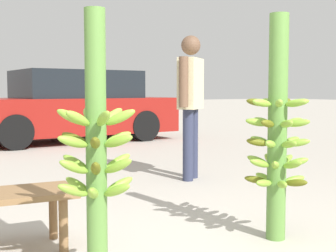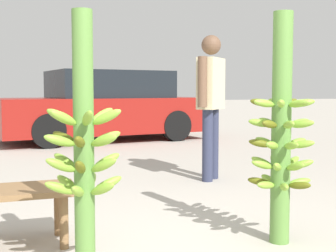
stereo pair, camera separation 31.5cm
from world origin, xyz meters
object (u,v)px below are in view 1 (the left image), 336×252
object	(u,v)px
banana_stalk_left	(96,152)
vendor_person	(191,94)
parked_car	(71,107)
banana_stalk_center	(277,133)

from	to	relation	value
banana_stalk_left	vendor_person	world-z (taller)	vendor_person
vendor_person	parked_car	distance (m)	4.75
banana_stalk_left	parked_car	bearing A→B (deg)	71.60
banana_stalk_left	banana_stalk_center	size ratio (longest dim) A/B	0.93
banana_stalk_center	parked_car	bearing A→B (deg)	82.37
vendor_person	parked_car	world-z (taller)	vendor_person
banana_stalk_center	parked_car	size ratio (longest dim) A/B	0.37
banana_stalk_center	parked_car	xyz separation A→B (m)	(0.92, 6.90, -0.06)
banana_stalk_left	vendor_person	distance (m)	3.16
banana_stalk_left	parked_car	distance (m)	7.42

